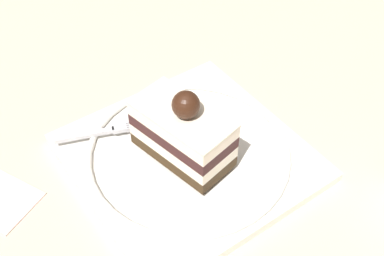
{
  "coord_description": "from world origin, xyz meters",
  "views": [
    {
      "loc": [
        -0.18,
        -0.32,
        0.41
      ],
      "look_at": [
        0.0,
        -0.02,
        0.05
      ],
      "focal_mm": 45.43,
      "sensor_mm": 36.0,
      "label": 1
    }
  ],
  "objects": [
    {
      "name": "fork",
      "position": [
        -0.06,
        0.05,
        0.02
      ],
      "size": [
        0.1,
        0.04,
        0.0
      ],
      "color": "silver",
      "rests_on": "dessert_plate"
    },
    {
      "name": "dessert_plate",
      "position": [
        0.0,
        -0.02,
        0.01
      ],
      "size": [
        0.24,
        0.24,
        0.02
      ],
      "color": "white",
      "rests_on": "ground_plane"
    },
    {
      "name": "cake_slice",
      "position": [
        -0.01,
        -0.02,
        0.05
      ],
      "size": [
        0.08,
        0.12,
        0.09
      ],
      "color": "#372411",
      "rests_on": "dessert_plate"
    },
    {
      "name": "ground_plane",
      "position": [
        0.0,
        0.0,
        0.0
      ],
      "size": [
        2.4,
        2.4,
        0.0
      ],
      "primitive_type": "plane",
      "color": "beige"
    }
  ]
}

